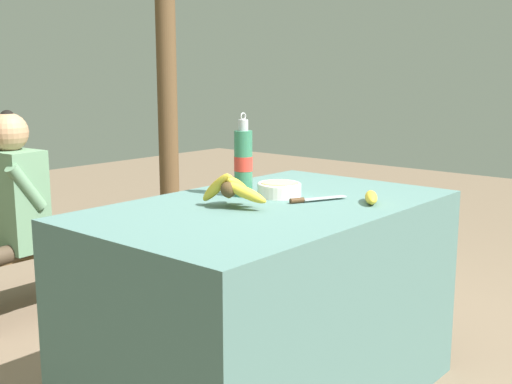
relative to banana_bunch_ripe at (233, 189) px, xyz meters
name	(u,v)px	position (x,y,z in m)	size (l,w,h in m)	color
market_counter	(269,305)	(0.14, -0.06, -0.46)	(1.42, 0.87, 0.79)	#4C706B
banana_bunch_ripe	(233,189)	(0.00, 0.00, 0.00)	(0.15, 0.28, 0.14)	#4C381E
serving_bowl	(279,188)	(0.27, 0.00, -0.04)	(0.17, 0.17, 0.06)	white
water_bottle	(243,162)	(0.19, 0.12, 0.07)	(0.07, 0.07, 0.33)	#337556
loose_banana_front	(371,197)	(0.39, -0.34, -0.05)	(0.16, 0.12, 0.04)	gold
knife	(310,199)	(0.26, -0.15, -0.06)	(0.23, 0.12, 0.02)	#BCBCC1
wooden_bench	(52,249)	(0.16, 1.47, -0.52)	(1.82, 0.32, 0.39)	brown
seated_vendor	(6,206)	(-0.10, 1.43, -0.24)	(0.42, 0.40, 1.09)	#473828
banana_bunch_green	(129,212)	(0.68, 1.47, -0.41)	(0.16, 0.26, 0.12)	#4C381E
support_post_far	(167,74)	(1.40, 1.90, 0.40)	(0.14, 0.14, 2.51)	brown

